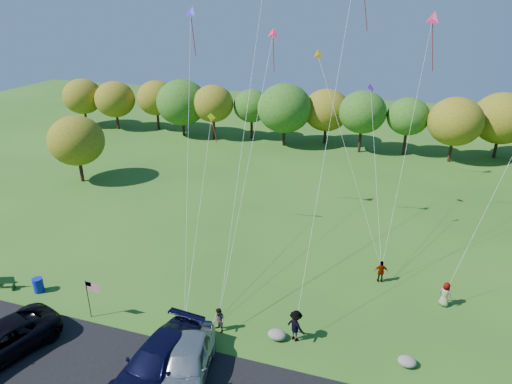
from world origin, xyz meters
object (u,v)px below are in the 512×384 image
minivan_silver (187,362)px  trash_barrel (38,285)px  minivan_navy (156,362)px  park_bench (3,282)px  flyer_b (219,320)px  flyer_a (185,328)px  flyer_c (296,326)px  flyer_e (445,294)px  flyer_d (381,272)px

minivan_silver → trash_barrel: bearing=150.6°
minivan_navy → park_bench: size_ratio=3.86×
flyer_b → flyer_a: bearing=-109.1°
flyer_c → flyer_e: bearing=-115.6°
flyer_d → park_bench: size_ratio=0.97×
minivan_navy → park_bench: minivan_navy is taller
flyer_b → flyer_d: size_ratio=0.97×
flyer_b → trash_barrel: flyer_b is taller
minivan_silver → flyer_e: minivan_silver is taller
flyer_d → park_bench: 25.21m
flyer_b → park_bench: size_ratio=0.94×
minivan_navy → park_bench: bearing=170.2°
flyer_e → trash_barrel: (-25.21, -6.67, -0.33)m
flyer_a → minivan_silver: bearing=-103.5°
minivan_navy → minivan_silver: minivan_silver is taller
minivan_navy → flyer_c: (6.00, 4.89, -0.03)m
minivan_silver → trash_barrel: minivan_silver is taller
flyer_a → flyer_d: 13.68m
flyer_b → flyer_c: bearing=42.1°
minivan_silver → flyer_a: size_ratio=3.57×
flyer_a → flyer_e: flyer_e is taller
minivan_navy → trash_barrel: 11.84m
flyer_b → flyer_d: (8.49, 8.04, 0.02)m
flyer_e → trash_barrel: size_ratio=1.68×
flyer_b → minivan_silver: bearing=-59.5°
minivan_silver → flyer_e: 16.34m
flyer_b → trash_barrel: 12.75m
minivan_silver → park_bench: (-15.05, 3.23, -0.52)m
minivan_silver → park_bench: size_ratio=3.44×
flyer_a → trash_barrel: bearing=131.6°
flyer_d → trash_barrel: (-21.24, -8.11, -0.30)m
minivan_silver → park_bench: minivan_silver is taller
minivan_silver → flyer_a: bearing=105.9°
park_bench → trash_barrel: size_ratio=1.67×
minivan_silver → flyer_b: (0.17, 3.75, -0.25)m
flyer_d → trash_barrel: 22.73m
minivan_silver → flyer_d: minivan_silver is taller
flyer_c → trash_barrel: 17.11m
flyer_a → flyer_e: size_ratio=0.96×
park_bench → flyer_e: bearing=-6.9°
minivan_navy → flyer_b: bearing=73.9°
minivan_navy → flyer_d: 15.91m
minivan_silver → flyer_d: size_ratio=3.56×
flyer_c → minivan_navy: bearing=67.5°
flyer_b → park_bench: bearing=-145.0°
park_bench → flyer_c: bearing=-17.8°
minivan_navy → flyer_a: 2.99m
flyer_a → flyer_d: (10.07, 9.26, 0.00)m
flyer_d → flyer_b: bearing=31.0°
flyer_c → flyer_e: (8.12, 5.91, -0.13)m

